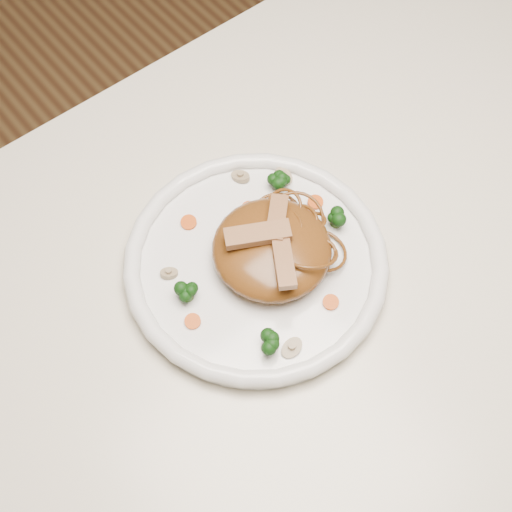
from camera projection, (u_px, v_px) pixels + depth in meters
ground at (291, 441)px, 1.46m from camera, size 4.00×4.00×0.00m
table at (313, 310)px, 0.89m from camera, size 1.20×0.80×0.75m
plate at (256, 265)px, 0.80m from camera, size 0.33×0.33×0.02m
noodle_mound at (272, 249)px, 0.78m from camera, size 0.16×0.16×0.04m
chicken_a at (277, 218)px, 0.76m from camera, size 0.06×0.06×0.01m
chicken_b at (258, 234)px, 0.75m from camera, size 0.07×0.06×0.01m
chicken_c at (284, 263)px, 0.74m from camera, size 0.05×0.06×0.01m
broccoli_0 at (279, 179)px, 0.84m from camera, size 0.03×0.03×0.03m
broccoli_1 at (187, 291)px, 0.76m from camera, size 0.03×0.03×0.03m
broccoli_2 at (267, 342)px, 0.73m from camera, size 0.03×0.03×0.03m
broccoli_3 at (337, 216)px, 0.81m from camera, size 0.04×0.04×0.03m
carrot_0 at (249, 208)px, 0.83m from camera, size 0.02×0.02×0.00m
carrot_1 at (193, 321)px, 0.76m from camera, size 0.02×0.02×0.00m
carrot_2 at (315, 202)px, 0.83m from camera, size 0.03×0.03×0.00m
carrot_3 at (189, 222)px, 0.82m from camera, size 0.02×0.02×0.00m
carrot_4 at (331, 302)px, 0.77m from camera, size 0.02×0.02×0.00m
mushroom_0 at (292, 348)px, 0.74m from camera, size 0.03×0.03×0.01m
mushroom_1 at (284, 177)px, 0.85m from camera, size 0.03×0.03×0.01m
mushroom_2 at (169, 273)px, 0.78m from camera, size 0.03×0.03×0.01m
mushroom_3 at (240, 177)px, 0.85m from camera, size 0.03×0.03×0.01m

